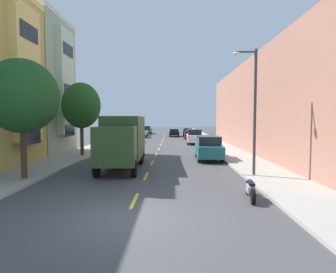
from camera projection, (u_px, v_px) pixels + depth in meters
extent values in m
plane|color=#424244|center=(162.00, 143.00, 39.50)|extent=(160.00, 160.00, 0.00)
cube|color=#A39E93|center=(107.00, 143.00, 37.62)|extent=(3.20, 120.00, 0.14)
cube|color=#A39E93|center=(215.00, 144.00, 37.38)|extent=(3.20, 120.00, 0.14)
cube|color=yellow|center=(134.00, 200.00, 11.55)|extent=(0.14, 2.20, 0.01)
cube|color=yellow|center=(146.00, 176.00, 16.54)|extent=(0.14, 2.20, 0.01)
cube|color=yellow|center=(152.00, 163.00, 21.53)|extent=(0.14, 2.20, 0.01)
cube|color=yellow|center=(156.00, 154.00, 26.52)|extent=(0.14, 2.20, 0.01)
cube|color=yellow|center=(159.00, 149.00, 31.51)|extent=(0.14, 2.20, 0.01)
cube|color=yellow|center=(161.00, 145.00, 36.50)|extent=(0.14, 2.20, 0.01)
cube|color=yellow|center=(162.00, 142.00, 41.49)|extent=(0.14, 2.20, 0.01)
cube|color=yellow|center=(163.00, 139.00, 46.48)|extent=(0.14, 2.20, 0.01)
cube|color=yellow|center=(164.00, 137.00, 51.47)|extent=(0.14, 2.20, 0.01)
cube|color=yellow|center=(165.00, 136.00, 56.46)|extent=(0.14, 2.20, 0.01)
cube|color=#F9D572|center=(26.00, 74.00, 19.43)|extent=(0.55, 3.16, 9.13)
cube|color=#1E232D|center=(32.00, 136.00, 19.68)|extent=(0.04, 2.40, 1.10)
cube|color=#1E232D|center=(31.00, 85.00, 19.46)|extent=(0.04, 2.40, 1.10)
cube|color=#1E232D|center=(29.00, 32.00, 19.25)|extent=(0.04, 2.40, 1.10)
cube|color=beige|center=(59.00, 18.00, 26.25)|extent=(0.60, 7.02, 0.44)
cube|color=beige|center=(66.00, 83.00, 26.61)|extent=(0.55, 3.16, 9.64)
cube|color=#1E232D|center=(70.00, 130.00, 26.88)|extent=(0.04, 2.40, 1.10)
cube|color=#1E232D|center=(69.00, 91.00, 26.65)|extent=(0.04, 2.40, 1.10)
cube|color=#1E232D|center=(68.00, 50.00, 26.42)|extent=(0.04, 2.40, 1.10)
cube|color=#B27560|center=(292.00, 107.00, 29.01)|extent=(10.00, 36.00, 9.02)
cylinder|color=#47331E|center=(24.00, 151.00, 15.22)|extent=(0.30, 0.30, 2.89)
ellipsoid|color=#1E4C1E|center=(22.00, 96.00, 15.04)|extent=(3.77, 3.77, 3.91)
cylinder|color=#47331E|center=(82.00, 139.00, 24.96)|extent=(0.30, 0.30, 2.84)
ellipsoid|color=#1E4C1E|center=(81.00, 105.00, 24.79)|extent=(3.29, 3.29, 3.95)
cylinder|color=#38383D|center=(255.00, 113.00, 15.82)|extent=(0.16, 0.16, 6.98)
cylinder|color=#38383D|center=(246.00, 52.00, 15.62)|extent=(1.10, 0.10, 0.10)
ellipsoid|color=silver|center=(237.00, 54.00, 15.64)|extent=(0.44, 0.28, 0.20)
cube|color=#2D471E|center=(125.00, 136.00, 20.16)|extent=(2.59, 5.91, 2.82)
cube|color=#2D471E|center=(115.00, 146.00, 16.12)|extent=(2.36, 1.97, 2.20)
cube|color=black|center=(112.00, 139.00, 15.19)|extent=(2.02, 0.14, 0.97)
cube|color=black|center=(130.00, 154.00, 23.09)|extent=(2.40, 0.24, 0.24)
cylinder|color=black|center=(97.00, 169.00, 16.13)|extent=(0.31, 0.97, 0.96)
cylinder|color=black|center=(134.00, 169.00, 16.16)|extent=(0.31, 0.97, 0.96)
cylinder|color=black|center=(114.00, 156.00, 21.96)|extent=(0.31, 0.97, 0.96)
cylinder|color=black|center=(142.00, 156.00, 21.99)|extent=(0.31, 0.97, 0.96)
cylinder|color=black|center=(112.00, 158.00, 20.86)|extent=(0.31, 0.97, 0.96)
cylinder|color=black|center=(141.00, 157.00, 20.89)|extent=(0.31, 0.97, 0.96)
cube|color=maroon|center=(190.00, 135.00, 46.92)|extent=(1.84, 4.51, 0.60)
cube|color=black|center=(190.00, 132.00, 46.66)|extent=(1.60, 2.17, 0.50)
cylinder|color=black|center=(194.00, 136.00, 48.45)|extent=(0.23, 0.66, 0.66)
cylinder|color=black|center=(185.00, 136.00, 48.48)|extent=(0.23, 0.66, 0.66)
cylinder|color=black|center=(196.00, 138.00, 45.39)|extent=(0.23, 0.66, 0.66)
cylinder|color=black|center=(186.00, 138.00, 45.43)|extent=(0.23, 0.66, 0.66)
cube|color=#7A9EC6|center=(140.00, 133.00, 51.00)|extent=(2.11, 5.34, 0.80)
cube|color=black|center=(139.00, 130.00, 49.80)|extent=(1.79, 1.63, 0.60)
cylinder|color=black|center=(133.00, 136.00, 49.26)|extent=(0.23, 0.66, 0.66)
cylinder|color=black|center=(143.00, 136.00, 49.20)|extent=(0.23, 0.66, 0.66)
cylinder|color=black|center=(136.00, 135.00, 52.86)|extent=(0.23, 0.66, 0.66)
cylinder|color=black|center=(146.00, 135.00, 52.79)|extent=(0.23, 0.66, 0.66)
cube|color=#B2B5BA|center=(130.00, 137.00, 40.11)|extent=(2.15, 5.35, 0.80)
cube|color=black|center=(129.00, 133.00, 38.90)|extent=(1.80, 1.64, 0.60)
cylinder|color=black|center=(121.00, 141.00, 38.37)|extent=(0.24, 0.67, 0.66)
cylinder|color=black|center=(135.00, 141.00, 38.29)|extent=(0.24, 0.67, 0.66)
cylinder|color=black|center=(127.00, 139.00, 41.97)|extent=(0.24, 0.67, 0.66)
cylinder|color=black|center=(139.00, 139.00, 41.89)|extent=(0.24, 0.67, 0.66)
cube|color=silver|center=(194.00, 138.00, 37.67)|extent=(2.07, 4.85, 0.90)
cube|color=black|center=(194.00, 132.00, 37.62)|extent=(1.79, 2.83, 0.70)
cylinder|color=black|center=(200.00, 141.00, 39.29)|extent=(0.24, 0.67, 0.66)
cylinder|color=black|center=(187.00, 140.00, 39.36)|extent=(0.24, 0.67, 0.66)
cylinder|color=black|center=(202.00, 142.00, 36.03)|extent=(0.24, 0.67, 0.66)
cylinder|color=black|center=(188.00, 142.00, 36.11)|extent=(0.24, 0.67, 0.66)
cube|color=navy|center=(188.00, 133.00, 55.71)|extent=(1.94, 4.75, 0.62)
cube|color=black|center=(188.00, 130.00, 55.30)|extent=(1.67, 2.86, 0.55)
cylinder|color=black|center=(191.00, 134.00, 57.29)|extent=(0.24, 0.67, 0.66)
cylinder|color=black|center=(183.00, 134.00, 57.36)|extent=(0.24, 0.67, 0.66)
cylinder|color=black|center=(192.00, 135.00, 54.11)|extent=(0.24, 0.67, 0.66)
cylinder|color=black|center=(184.00, 135.00, 54.17)|extent=(0.24, 0.67, 0.66)
cube|color=#AD1E1E|center=(119.00, 142.00, 31.69)|extent=(2.03, 5.31, 0.80)
cube|color=black|center=(117.00, 136.00, 30.49)|extent=(1.77, 1.60, 0.60)
cylinder|color=black|center=(108.00, 147.00, 29.94)|extent=(0.22, 0.66, 0.66)
cylinder|color=black|center=(124.00, 147.00, 29.90)|extent=(0.22, 0.66, 0.66)
cylinder|color=black|center=(115.00, 144.00, 33.54)|extent=(0.22, 0.66, 0.66)
cylinder|color=black|center=(130.00, 144.00, 33.50)|extent=(0.22, 0.66, 0.66)
cube|color=#195B60|center=(209.00, 150.00, 23.09)|extent=(2.07, 4.85, 0.90)
cube|color=black|center=(209.00, 140.00, 23.05)|extent=(1.78, 2.83, 0.70)
cylinder|color=black|center=(217.00, 153.00, 24.71)|extent=(0.24, 0.67, 0.66)
cylinder|color=black|center=(197.00, 153.00, 24.79)|extent=(0.24, 0.67, 0.66)
cylinder|color=black|center=(222.00, 158.00, 21.46)|extent=(0.24, 0.67, 0.66)
cylinder|color=black|center=(199.00, 158.00, 21.53)|extent=(0.24, 0.67, 0.66)
cube|color=#194C28|center=(147.00, 130.00, 63.88)|extent=(2.09, 5.33, 0.80)
cube|color=black|center=(146.00, 127.00, 62.68)|extent=(1.79, 1.62, 0.60)
cylinder|color=black|center=(142.00, 133.00, 62.14)|extent=(0.23, 0.66, 0.66)
cylinder|color=black|center=(150.00, 133.00, 62.08)|extent=(0.23, 0.66, 0.66)
cylinder|color=black|center=(144.00, 132.00, 65.73)|extent=(0.23, 0.66, 0.66)
cylinder|color=black|center=(151.00, 132.00, 65.67)|extent=(0.23, 0.66, 0.66)
cube|color=tan|center=(143.00, 132.00, 57.53)|extent=(1.80, 4.03, 0.62)
cube|color=black|center=(143.00, 129.00, 57.97)|extent=(1.56, 1.70, 0.55)
cylinder|color=black|center=(139.00, 134.00, 56.19)|extent=(0.23, 0.66, 0.66)
cylinder|color=black|center=(146.00, 134.00, 56.19)|extent=(0.23, 0.66, 0.66)
cylinder|color=black|center=(140.00, 133.00, 58.91)|extent=(0.23, 0.66, 0.66)
cylinder|color=black|center=(147.00, 133.00, 58.90)|extent=(0.23, 0.66, 0.66)
cube|color=black|center=(174.00, 133.00, 53.44)|extent=(1.80, 4.50, 0.60)
cube|color=black|center=(174.00, 130.00, 53.18)|extent=(1.58, 2.16, 0.50)
cylinder|color=black|center=(178.00, 134.00, 54.97)|extent=(0.22, 0.66, 0.66)
cylinder|color=black|center=(170.00, 134.00, 55.00)|extent=(0.22, 0.66, 0.66)
cylinder|color=black|center=(179.00, 135.00, 51.91)|extent=(0.22, 0.66, 0.66)
cylinder|color=black|center=(170.00, 135.00, 51.94)|extent=(0.22, 0.66, 0.66)
cylinder|color=black|center=(248.00, 188.00, 12.47)|extent=(0.21, 0.61, 0.60)
cylinder|color=black|center=(253.00, 197.00, 11.04)|extent=(0.21, 0.61, 0.60)
cube|color=silver|center=(250.00, 189.00, 11.75)|extent=(0.38, 0.84, 0.28)
ellipsoid|color=navy|center=(250.00, 182.00, 11.90)|extent=(0.24, 0.48, 0.22)
cube|color=black|center=(252.00, 184.00, 11.47)|extent=(0.28, 0.54, 0.10)
cylinder|color=silver|center=(249.00, 175.00, 12.32)|extent=(0.62, 0.11, 0.03)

